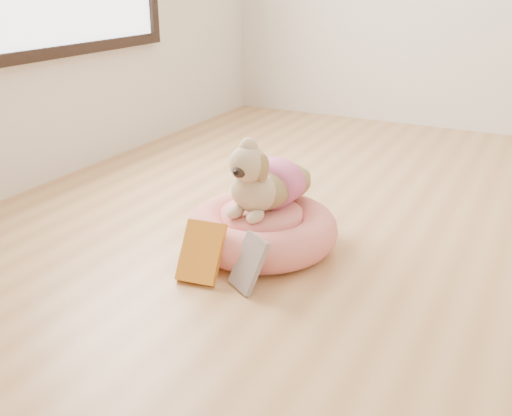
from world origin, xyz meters
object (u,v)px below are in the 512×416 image
at_px(book_yellow, 201,252).
at_px(book_white, 249,263).
at_px(dog, 265,169).
at_px(pet_bed, 262,229).

distance_m(book_yellow, book_white, 0.19).
bearing_deg(dog, book_white, -68.57).
height_order(dog, book_yellow, dog).
distance_m(pet_bed, dog, 0.25).
xyz_separation_m(pet_bed, book_white, (0.11, -0.32, 0.02)).
xyz_separation_m(dog, book_white, (0.11, -0.35, -0.23)).
xyz_separation_m(pet_bed, book_yellow, (-0.08, -0.33, 0.02)).
height_order(dog, book_white, dog).
xyz_separation_m(pet_bed, dog, (-0.00, 0.03, 0.25)).
height_order(pet_bed, book_white, book_white).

